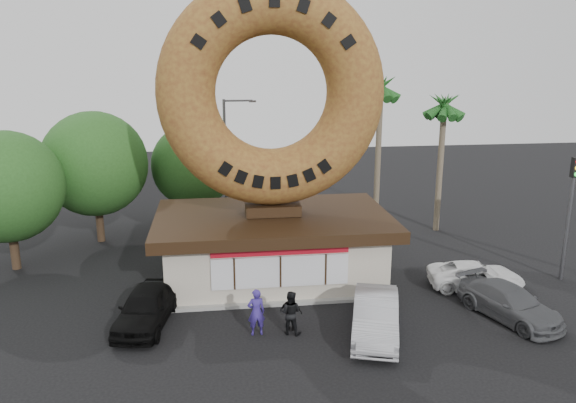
% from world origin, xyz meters
% --- Properties ---
extents(ground, '(90.00, 90.00, 0.00)m').
position_xyz_m(ground, '(0.00, 0.00, 0.00)').
color(ground, black).
rests_on(ground, ground).
extents(donut_shop, '(11.20, 7.20, 3.80)m').
position_xyz_m(donut_shop, '(0.00, 5.98, 1.77)').
color(donut_shop, beige).
rests_on(donut_shop, ground).
extents(giant_donut, '(10.40, 2.65, 10.40)m').
position_xyz_m(giant_donut, '(0.00, 6.00, 9.00)').
color(giant_donut, olive).
rests_on(giant_donut, donut_shop).
extents(tree_west, '(6.00, 6.00, 7.65)m').
position_xyz_m(tree_west, '(-9.50, 13.00, 4.64)').
color(tree_west, '#473321').
rests_on(tree_west, ground).
extents(tree_mid, '(5.20, 5.20, 6.63)m').
position_xyz_m(tree_mid, '(-4.00, 15.00, 4.02)').
color(tree_mid, '#473321').
rests_on(tree_mid, ground).
extents(tree_far, '(5.60, 5.60, 7.14)m').
position_xyz_m(tree_far, '(-13.00, 9.00, 4.33)').
color(tree_far, '#473321').
rests_on(tree_far, ground).
extents(palm_near, '(2.60, 2.60, 9.75)m').
position_xyz_m(palm_near, '(7.50, 14.00, 8.41)').
color(palm_near, '#726651').
rests_on(palm_near, ground).
extents(palm_far, '(2.60, 2.60, 8.75)m').
position_xyz_m(palm_far, '(11.00, 12.50, 7.48)').
color(palm_far, '#726651').
rests_on(palm_far, ground).
extents(street_lamp, '(2.11, 0.20, 8.00)m').
position_xyz_m(street_lamp, '(-1.86, 16.00, 4.48)').
color(street_lamp, '#59595E').
rests_on(street_lamp, ground).
extents(traffic_signal, '(0.30, 0.38, 6.07)m').
position_xyz_m(traffic_signal, '(14.00, 3.99, 3.87)').
color(traffic_signal, '#59595E').
rests_on(traffic_signal, ground).
extents(person_left, '(0.74, 0.52, 1.91)m').
position_xyz_m(person_left, '(-1.26, 0.35, 0.96)').
color(person_left, navy).
rests_on(person_left, ground).
extents(person_center, '(1.06, 0.95, 1.78)m').
position_xyz_m(person_center, '(0.07, 0.26, 0.89)').
color(person_center, black).
rests_on(person_center, ground).
extents(person_right, '(0.98, 0.69, 1.55)m').
position_xyz_m(person_right, '(0.14, 0.54, 0.77)').
color(person_right, black).
rests_on(person_right, ground).
extents(car_black, '(2.62, 4.84, 1.56)m').
position_xyz_m(car_black, '(-5.65, 1.74, 0.78)').
color(car_black, black).
rests_on(car_black, ground).
extents(car_silver, '(3.01, 5.16, 1.61)m').
position_xyz_m(car_silver, '(3.37, -0.29, 0.80)').
color(car_silver, '#A7A7AC').
rests_on(car_silver, ground).
extents(car_grey, '(3.44, 5.11, 1.38)m').
position_xyz_m(car_grey, '(9.32, 0.39, 0.69)').
color(car_grey, '#525457').
rests_on(car_grey, ground).
extents(car_white, '(4.67, 2.70, 1.22)m').
position_xyz_m(car_white, '(9.35, 3.57, 0.61)').
color(car_white, white).
rests_on(car_white, ground).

